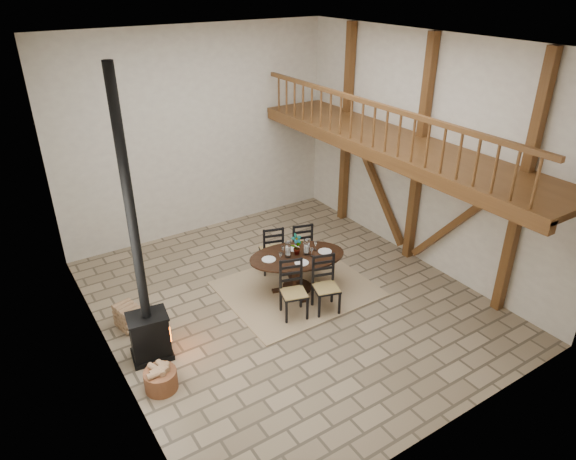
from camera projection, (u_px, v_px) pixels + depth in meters
ground at (288, 300)px, 10.53m from camera, size 8.00×8.00×0.00m
room_shell at (340, 149)px, 9.74m from camera, size 7.02×8.02×5.01m
rug at (297, 289)px, 10.88m from camera, size 3.00×2.50×0.02m
dining_table at (297, 270)px, 10.68m from camera, size 2.26×2.45×1.28m
wood_stove at (145, 304)px, 8.49m from camera, size 0.75×0.62×5.00m
log_basket at (161, 379)px, 8.23m from camera, size 0.53×0.53×0.44m
log_stack at (128, 316)px, 9.62m from camera, size 0.46×0.56×0.49m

